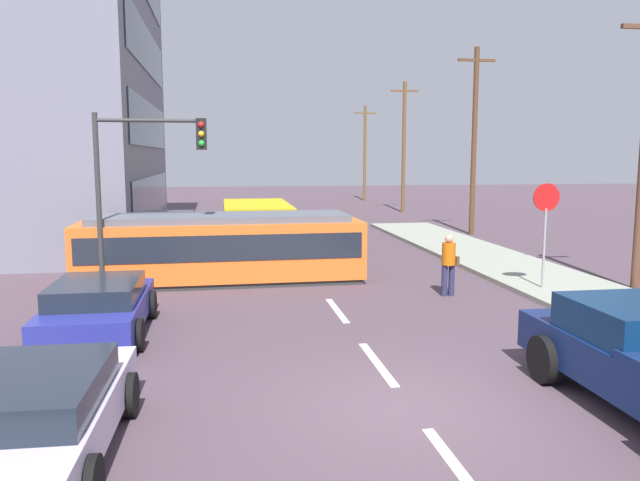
{
  "coord_description": "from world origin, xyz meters",
  "views": [
    {
      "loc": [
        -2.76,
        -8.65,
        3.75
      ],
      "look_at": [
        -0.07,
        8.17,
        1.44
      ],
      "focal_mm": 35.02,
      "sensor_mm": 36.0,
      "label": 1
    }
  ],
  "objects_px": {
    "utility_pole_mid": "(474,139)",
    "utility_pole_far": "(404,145)",
    "parked_sedan_far": "(147,245)",
    "traffic_light_mast": "(143,168)",
    "pedestrian_crossing": "(449,261)",
    "parked_sedan_furthest": "(175,224)",
    "parked_sedan_mid": "(99,307)",
    "utility_pole_distant": "(365,151)",
    "city_bus": "(257,224)",
    "parked_sedan_near": "(37,415)",
    "stop_sign": "(546,214)",
    "streetcar_tram": "(222,247)"
  },
  "relations": [
    {
      "from": "parked_sedan_mid",
      "to": "traffic_light_mast",
      "type": "distance_m",
      "value": 4.98
    },
    {
      "from": "parked_sedan_far",
      "to": "stop_sign",
      "type": "relative_size",
      "value": 1.52
    },
    {
      "from": "city_bus",
      "to": "traffic_light_mast",
      "type": "relative_size",
      "value": 1.14
    },
    {
      "from": "city_bus",
      "to": "stop_sign",
      "type": "xyz_separation_m",
      "value": [
        7.37,
        -8.55,
        1.09
      ]
    },
    {
      "from": "pedestrian_crossing",
      "to": "parked_sedan_far",
      "type": "bearing_deg",
      "value": 141.36
    },
    {
      "from": "parked_sedan_furthest",
      "to": "traffic_light_mast",
      "type": "bearing_deg",
      "value": -89.54
    },
    {
      "from": "parked_sedan_furthest",
      "to": "utility_pole_distant",
      "type": "xyz_separation_m",
      "value": [
        14.25,
        22.28,
        3.52
      ]
    },
    {
      "from": "parked_sedan_far",
      "to": "traffic_light_mast",
      "type": "distance_m",
      "value": 6.02
    },
    {
      "from": "parked_sedan_near",
      "to": "traffic_light_mast",
      "type": "distance_m",
      "value": 10.1
    },
    {
      "from": "city_bus",
      "to": "stop_sign",
      "type": "height_order",
      "value": "stop_sign"
    },
    {
      "from": "parked_sedan_furthest",
      "to": "utility_pole_mid",
      "type": "distance_m",
      "value": 14.66
    },
    {
      "from": "parked_sedan_far",
      "to": "stop_sign",
      "type": "bearing_deg",
      "value": -31.38
    },
    {
      "from": "utility_pole_distant",
      "to": "pedestrian_crossing",
      "type": "bearing_deg",
      "value": -99.57
    },
    {
      "from": "utility_pole_mid",
      "to": "utility_pole_far",
      "type": "height_order",
      "value": "utility_pole_mid"
    },
    {
      "from": "pedestrian_crossing",
      "to": "utility_pole_far",
      "type": "distance_m",
      "value": 25.74
    },
    {
      "from": "pedestrian_crossing",
      "to": "parked_sedan_far",
      "type": "xyz_separation_m",
      "value": [
        -8.64,
        6.91,
        -0.32
      ]
    },
    {
      "from": "city_bus",
      "to": "traffic_light_mast",
      "type": "bearing_deg",
      "value": -116.35
    },
    {
      "from": "pedestrian_crossing",
      "to": "parked_sedan_furthest",
      "type": "bearing_deg",
      "value": 120.66
    },
    {
      "from": "parked_sedan_near",
      "to": "utility_pole_mid",
      "type": "bearing_deg",
      "value": 55.53
    },
    {
      "from": "parked_sedan_furthest",
      "to": "parked_sedan_mid",
      "type": "bearing_deg",
      "value": -91.5
    },
    {
      "from": "parked_sedan_mid",
      "to": "parked_sedan_far",
      "type": "height_order",
      "value": "same"
    },
    {
      "from": "parked_sedan_mid",
      "to": "parked_sedan_furthest",
      "type": "xyz_separation_m",
      "value": [
        0.42,
        16.24,
        0.0
      ]
    },
    {
      "from": "pedestrian_crossing",
      "to": "utility_pole_far",
      "type": "xyz_separation_m",
      "value": [
        6.09,
        24.76,
        3.54
      ]
    },
    {
      "from": "parked_sedan_furthest",
      "to": "utility_pole_distant",
      "type": "distance_m",
      "value": 26.68
    },
    {
      "from": "parked_sedan_near",
      "to": "parked_sedan_far",
      "type": "relative_size",
      "value": 0.97
    },
    {
      "from": "parked_sedan_far",
      "to": "utility_pole_far",
      "type": "xyz_separation_m",
      "value": [
        14.73,
        17.85,
        3.87
      ]
    },
    {
      "from": "utility_pole_far",
      "to": "stop_sign",
      "type": "bearing_deg",
      "value": -97.74
    },
    {
      "from": "parked_sedan_far",
      "to": "parked_sedan_near",
      "type": "bearing_deg",
      "value": -88.64
    },
    {
      "from": "city_bus",
      "to": "traffic_light_mast",
      "type": "height_order",
      "value": "traffic_light_mast"
    },
    {
      "from": "parked_sedan_far",
      "to": "parked_sedan_furthest",
      "type": "xyz_separation_m",
      "value": [
        0.47,
        6.87,
        -0.0
      ]
    },
    {
      "from": "utility_pole_mid",
      "to": "utility_pole_far",
      "type": "bearing_deg",
      "value": 89.09
    },
    {
      "from": "stop_sign",
      "to": "utility_pole_distant",
      "type": "height_order",
      "value": "utility_pole_distant"
    },
    {
      "from": "parked_sedan_far",
      "to": "utility_pole_far",
      "type": "height_order",
      "value": "utility_pole_far"
    },
    {
      "from": "streetcar_tram",
      "to": "parked_sedan_near",
      "type": "distance_m",
      "value": 11.26
    },
    {
      "from": "parked_sedan_far",
      "to": "stop_sign",
      "type": "distance_m",
      "value": 13.4
    },
    {
      "from": "streetcar_tram",
      "to": "utility_pole_far",
      "type": "bearing_deg",
      "value": 60.96
    },
    {
      "from": "parked_sedan_furthest",
      "to": "utility_pole_far",
      "type": "xyz_separation_m",
      "value": [
        14.26,
        10.98,
        3.87
      ]
    },
    {
      "from": "utility_pole_mid",
      "to": "utility_pole_far",
      "type": "relative_size",
      "value": 1.02
    },
    {
      "from": "parked_sedan_far",
      "to": "parked_sedan_furthest",
      "type": "height_order",
      "value": "same"
    },
    {
      "from": "pedestrian_crossing",
      "to": "utility_pole_distant",
      "type": "distance_m",
      "value": 36.71
    },
    {
      "from": "parked_sedan_far",
      "to": "traffic_light_mast",
      "type": "xyz_separation_m",
      "value": [
        0.57,
        -5.29,
        2.82
      ]
    },
    {
      "from": "pedestrian_crossing",
      "to": "stop_sign",
      "type": "relative_size",
      "value": 0.58
    },
    {
      "from": "pedestrian_crossing",
      "to": "utility_pole_distant",
      "type": "xyz_separation_m",
      "value": [
        6.08,
        36.06,
        3.2
      ]
    },
    {
      "from": "parked_sedan_mid",
      "to": "stop_sign",
      "type": "relative_size",
      "value": 1.46
    },
    {
      "from": "streetcar_tram",
      "to": "utility_pole_far",
      "type": "relative_size",
      "value": 0.97
    },
    {
      "from": "utility_pole_mid",
      "to": "utility_pole_distant",
      "type": "height_order",
      "value": "utility_pole_mid"
    },
    {
      "from": "utility_pole_far",
      "to": "utility_pole_distant",
      "type": "distance_m",
      "value": 11.3
    },
    {
      "from": "stop_sign",
      "to": "utility_pole_far",
      "type": "xyz_separation_m",
      "value": [
        3.37,
        24.78,
        2.29
      ]
    },
    {
      "from": "stop_sign",
      "to": "parked_sedan_near",
      "type": "bearing_deg",
      "value": -143.81
    },
    {
      "from": "parked_sedan_mid",
      "to": "stop_sign",
      "type": "xyz_separation_m",
      "value": [
        11.32,
        2.43,
        1.57
      ]
    }
  ]
}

